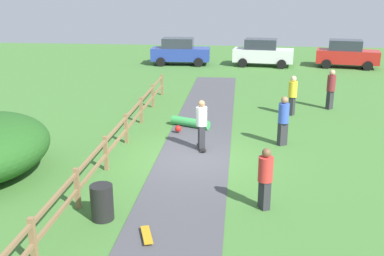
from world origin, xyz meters
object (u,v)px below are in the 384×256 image
Objects in this scene: bystander_red at (265,176)px; bystander_yellow at (293,94)px; trash_bin at (102,202)px; parked_car_red at (347,54)px; bystander_maroon at (331,87)px; bystander_blue at (283,119)px; skater_fallen at (189,123)px; parked_car_blue at (180,51)px; parked_car_white at (263,53)px; skater_riding at (202,122)px; skateboard_loose at (147,235)px.

bystander_yellow is at bearing 80.00° from bystander_red.
parked_car_red is at bearing 65.23° from trash_bin.
parked_car_red reaches higher than bystander_red.
bystander_maroon is 5.94m from bystander_blue.
skater_fallen is 15.52m from parked_car_blue.
parked_car_red is at bearing 73.19° from bystander_red.
skater_fallen is at bearing 154.08° from bystander_blue.
parked_car_white is (-0.03, 17.05, -0.04)m from bystander_blue.
parked_car_red reaches higher than skater_fallen.
skater_riding is 1.00× the size of bystander_yellow.
bystander_blue is 0.40× the size of parked_car_red.
bystander_maroon is at bearing 33.20° from bystander_yellow.
trash_bin is 4.12m from bystander_red.
skater_fallen is (-0.71, 2.56, -0.81)m from skater_riding.
bystander_yellow reaches higher than skater_fallen.
trash_bin is at bearing -128.84° from bystander_blue.
skater_riding is 8.23m from bystander_maroon.
skater_riding reaches higher than bystander_red.
bystander_blue is at bearing -89.89° from parked_car_white.
bystander_red is 10.92m from bystander_maroon.
parked_car_white is at bearing 90.11° from bystander_blue.
parked_car_white reaches higher than trash_bin.
parked_car_red is at bearing 68.65° from bystander_yellow.
parked_car_blue is at bearing 103.00° from bystander_red.
parked_car_white reaches higher than skateboard_loose.
bystander_maroon reaches higher than bystander_red.
parked_car_white is at bearing 81.04° from skater_riding.
skateboard_loose is 0.19× the size of parked_car_white.
parked_car_blue reaches higher than skateboard_loose.
trash_bin is 25.41m from parked_car_red.
trash_bin is 0.49× the size of bystander_maroon.
trash_bin is at bearing -165.99° from bystander_red.
parked_car_red is (11.76, 0.01, 0.00)m from parked_car_blue.
bystander_blue reaches higher than trash_bin.
skateboard_loose is at bearing -98.47° from parked_car_white.
parked_car_white is at bearing 78.22° from trash_bin.
bystander_blue is 0.42× the size of parked_car_blue.
trash_bin reaches higher than skater_fallen.
parked_car_red is (9.36, 15.32, 0.76)m from skater_fallen.
skater_riding is 4.64m from bystander_red.
bystander_blue is 18.05m from parked_car_blue.
parked_car_blue is 0.96× the size of parked_car_red.
bystander_yellow is 0.42× the size of parked_car_blue.
parked_car_blue reaches higher than bystander_red.
skater_riding is 0.99× the size of bystander_blue.
bystander_blue is (0.87, 5.02, 0.09)m from bystander_red.
bystander_maroon is (6.17, 3.60, 0.83)m from skater_fallen.
bystander_blue is at bearing 51.16° from trash_bin.
bystander_red is at bearing -100.00° from bystander_yellow.
skater_fallen is at bearing 111.76° from bystander_red.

